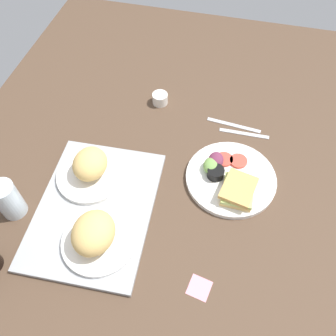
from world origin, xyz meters
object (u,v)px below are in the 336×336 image
sticky_note (199,288)px  espresso_cup (160,99)px  serving_tray (96,208)px  bread_plate_far (90,168)px  knife (234,125)px  plate_with_salad (230,178)px  drinking_glass (8,200)px  bread_plate_near (95,235)px  fork (244,133)px

sticky_note → espresso_cup: bearing=22.9°
serving_tray → bread_plate_far: size_ratio=2.16×
knife → plate_with_salad: bearing=99.4°
serving_tray → plate_with_salad: size_ratio=1.60×
espresso_cup → sticky_note: size_ratio=1.00×
drinking_glass → knife: size_ratio=0.65×
bread_plate_near → drinking_glass: 27.83cm
plate_with_salad → drinking_glass: size_ratio=2.26×
plate_with_salad → drinking_glass: (-25.14, 59.70, 4.49)cm
plate_with_salad → drinking_glass: bearing=112.8°
drinking_glass → serving_tray: bearing=-75.8°
bread_plate_near → knife: bread_plate_near is taller
fork → sticky_note: fork is taller
bread_plate_far → fork: size_ratio=1.23×
bread_plate_far → espresso_cup: size_ratio=3.72×
plate_with_salad → sticky_note: 34.72cm
espresso_cup → bread_plate_far: bearing=162.1°
knife → sticky_note: size_ratio=3.39×
knife → bread_plate_near: bearing=65.6°
bread_plate_near → sticky_note: bearing=-99.9°
drinking_glass → espresso_cup: size_ratio=2.22×
serving_tray → espresso_cup: size_ratio=8.04×
serving_tray → espresso_cup: 48.48cm
serving_tray → plate_with_salad: 41.57cm
drinking_glass → sticky_note: drinking_glass is taller
drinking_glass → bread_plate_near: bearing=-98.9°
serving_tray → bread_plate_near: bread_plate_near is taller
plate_with_salad → fork: 20.86cm
fork → bread_plate_far: bearing=32.8°
sticky_note → plate_with_salad: bearing=-4.7°
bread_plate_far → sticky_note: bearing=-123.6°
plate_with_salad → espresso_cup: 41.10cm
knife → sticky_note: knife is taller
serving_tray → bread_plate_far: bread_plate_far is taller
plate_with_salad → espresso_cup: plate_with_salad is taller
plate_with_salad → bread_plate_near: bearing=132.4°
serving_tray → sticky_note: 37.23cm
bread_plate_far → sticky_note: size_ratio=3.72×
sticky_note → fork: bearing=-5.4°
plate_with_salad → sticky_note: bearing=175.3°
bread_plate_near → knife: (53.10, -30.62, -5.63)cm
plate_with_salad → knife: plate_with_salad is taller
plate_with_salad → fork: size_ratio=1.65×
bread_plate_near → knife: 61.55cm
serving_tray → fork: serving_tray is taller
bread_plate_near → fork: size_ratio=1.19×
bread_plate_near → serving_tray: bearing=24.4°
espresso_cup → plate_with_salad: bearing=-134.1°
serving_tray → sticky_note: size_ratio=8.04×
espresso_cup → sticky_note: espresso_cup is taller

